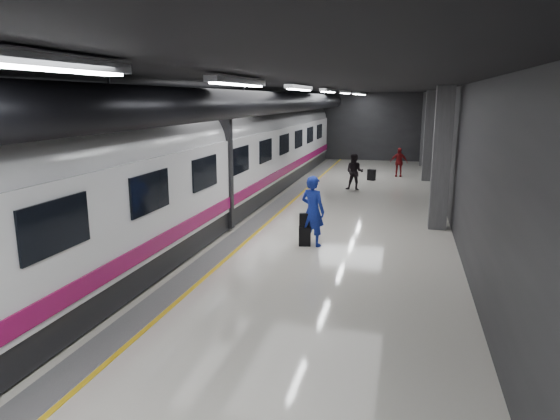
% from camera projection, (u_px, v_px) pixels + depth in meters
% --- Properties ---
extents(ground, '(40.00, 40.00, 0.00)m').
position_uv_depth(ground, '(286.00, 235.00, 15.40)').
color(ground, silver).
rests_on(ground, ground).
extents(platform_hall, '(10.02, 40.02, 4.51)m').
position_uv_depth(platform_hall, '(285.00, 117.00, 15.61)').
color(platform_hall, black).
rests_on(platform_hall, ground).
extents(train, '(3.05, 38.00, 4.05)m').
position_uv_depth(train, '(186.00, 165.00, 15.74)').
color(train, black).
rests_on(train, ground).
extents(traveler_main, '(0.86, 0.72, 2.01)m').
position_uv_depth(traveler_main, '(313.00, 211.00, 14.06)').
color(traveler_main, '#1731B1').
rests_on(traveler_main, ground).
extents(suitcase_main, '(0.38, 0.28, 0.55)m').
position_uv_depth(suitcase_main, '(305.00, 236.00, 14.19)').
color(suitcase_main, black).
rests_on(suitcase_main, ground).
extents(shoulder_bag, '(0.32, 0.22, 0.39)m').
position_uv_depth(shoulder_bag, '(304.00, 220.00, 14.11)').
color(shoulder_bag, black).
rests_on(shoulder_bag, suitcase_main).
extents(traveler_far_a, '(0.87, 0.70, 1.68)m').
position_uv_depth(traveler_far_a, '(355.00, 172.00, 22.71)').
color(traveler_far_a, black).
rests_on(traveler_far_a, ground).
extents(traveler_far_b, '(0.91, 0.38, 1.54)m').
position_uv_depth(traveler_far_b, '(399.00, 162.00, 26.77)').
color(traveler_far_b, maroon).
rests_on(traveler_far_b, ground).
extents(suitcase_far, '(0.45, 0.38, 0.56)m').
position_uv_depth(suitcase_far, '(372.00, 175.00, 25.59)').
color(suitcase_far, black).
rests_on(suitcase_far, ground).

